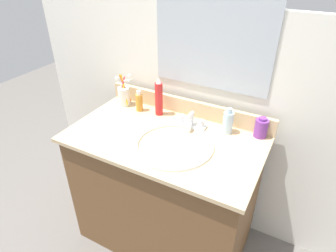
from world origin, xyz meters
name	(u,v)px	position (x,y,z in m)	size (l,w,h in m)	color
ground_plane	(165,234)	(0.00, 0.00, 0.00)	(6.00, 6.00, 0.00)	#66605B
vanity_cabinet	(165,193)	(0.00, 0.00, 0.35)	(0.92, 0.50, 0.71)	brown
countertop	(164,139)	(0.00, 0.00, 0.72)	(0.95, 0.54, 0.02)	#D1B284
backsplash	(187,107)	(0.00, 0.26, 0.77)	(0.95, 0.02, 0.09)	#D1B284
back_wall	(191,121)	(0.00, 0.32, 0.65)	(2.05, 0.04, 1.30)	white
mirror_panel	(213,32)	(0.10, 0.30, 1.18)	(0.60, 0.01, 0.56)	#B2BCC6
sink_basin	(173,150)	(0.07, -0.04, 0.70)	(0.38, 0.38, 0.11)	white
faucet	(191,121)	(0.07, 0.15, 0.76)	(0.16, 0.10, 0.08)	silver
bottle_gel_clear	(228,122)	(0.25, 0.19, 0.79)	(0.05, 0.05, 0.13)	silver
bottle_spray_red	(159,98)	(-0.13, 0.19, 0.83)	(0.04, 0.04, 0.21)	red
bottle_oil_amber	(139,102)	(-0.25, 0.17, 0.78)	(0.04, 0.04, 0.12)	gold
bottle_cream_purple	(261,128)	(0.41, 0.23, 0.78)	(0.06, 0.06, 0.10)	#7A3899
cup_white_ceramic	(124,95)	(-0.37, 0.19, 0.79)	(0.09, 0.08, 0.19)	white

